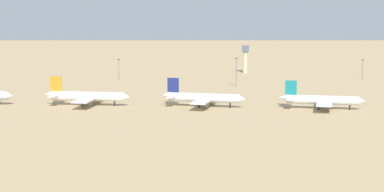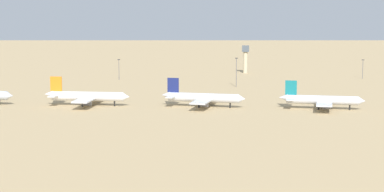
{
  "view_description": "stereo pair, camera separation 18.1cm",
  "coord_description": "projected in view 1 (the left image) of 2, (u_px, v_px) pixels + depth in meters",
  "views": [
    {
      "loc": [
        12.18,
        -316.21,
        48.85
      ],
      "look_at": [
        -6.47,
        4.97,
        6.0
      ],
      "focal_mm": 62.25,
      "sensor_mm": 36.0,
      "label": 1
    },
    {
      "loc": [
        12.37,
        -316.2,
        48.85
      ],
      "look_at": [
        -6.47,
        4.97,
        6.0
      ],
      "focal_mm": 62.25,
      "sensor_mm": 36.0,
      "label": 2
    }
  ],
  "objects": [
    {
      "name": "parked_jet_orange_1",
      "position": [
        86.0,
        96.0,
        332.92
      ],
      "size": [
        43.93,
        36.99,
        14.51
      ],
      "rotation": [
        0.0,
        0.0,
        -0.07
      ],
      "color": "white",
      "rests_on": "ground"
    },
    {
      "name": "light_pole_mid",
      "position": [
        363.0,
        67.0,
        459.56
      ],
      "size": [
        1.8,
        0.5,
        13.25
      ],
      "color": "#59595E",
      "rests_on": "ground"
    },
    {
      "name": "parked_jet_navy_2",
      "position": [
        203.0,
        98.0,
        328.69
      ],
      "size": [
        42.51,
        36.3,
        14.1
      ],
      "rotation": [
        0.0,
        0.0,
        -0.19
      ],
      "color": "silver",
      "rests_on": "ground"
    },
    {
      "name": "light_pole_east",
      "position": [
        119.0,
        68.0,
        452.04
      ],
      "size": [
        1.8,
        0.5,
        14.07
      ],
      "color": "#59595E",
      "rests_on": "ground"
    },
    {
      "name": "parked_jet_teal_3",
      "position": [
        321.0,
        100.0,
        321.66
      ],
      "size": [
        41.3,
        35.08,
        13.65
      ],
      "rotation": [
        0.0,
        0.0,
        -0.14
      ],
      "color": "silver",
      "rests_on": "ground"
    },
    {
      "name": "ridge_west",
      "position": [
        144.0,
        4.0,
        1350.97
      ],
      "size": [
        413.66,
        279.48,
        111.93
      ],
      "primitive_type": "pyramid",
      "rotation": [
        0.0,
        0.0,
        -0.04
      ],
      "color": "gray",
      "rests_on": "ground"
    },
    {
      "name": "light_pole_west",
      "position": [
        236.0,
        70.0,
        410.23
      ],
      "size": [
        1.8,
        0.5,
        18.17
      ],
      "color": "#59595E",
      "rests_on": "ground"
    },
    {
      "name": "ground",
      "position": [
        205.0,
        110.0,
        320.07
      ],
      "size": [
        4000.0,
        4000.0,
        0.0
      ],
      "primitive_type": "plane",
      "color": "tan"
    },
    {
      "name": "ridge_center",
      "position": [
        316.0,
        16.0,
        1220.51
      ],
      "size": [
        355.45,
        324.99,
        66.39
      ],
      "primitive_type": "pyramid",
      "rotation": [
        0.0,
        0.0,
        -0.05
      ],
      "color": "gray",
      "rests_on": "ground"
    },
    {
      "name": "control_tower",
      "position": [
        245.0,
        57.0,
        497.18
      ],
      "size": [
        5.2,
        5.2,
        20.66
      ],
      "color": "#C6B793",
      "rests_on": "ground"
    }
  ]
}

